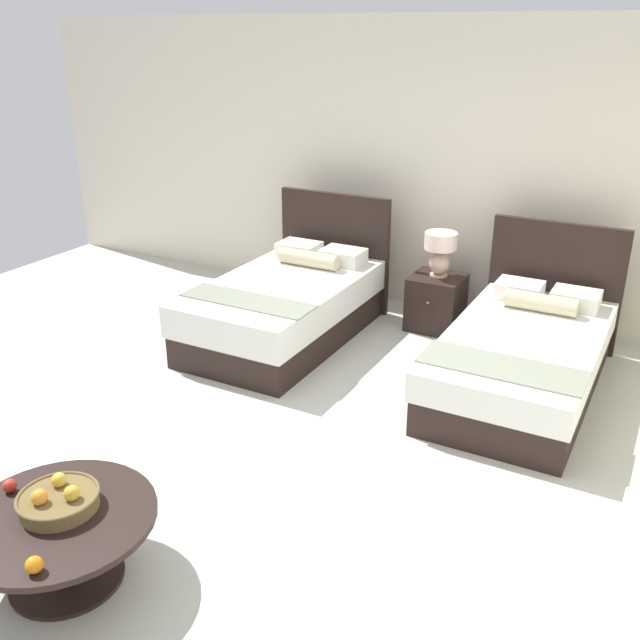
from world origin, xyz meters
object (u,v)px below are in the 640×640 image
at_px(table_lamp, 440,249).
at_px(bed_near_window, 287,304).
at_px(loose_apple, 10,486).
at_px(bed_near_corner, 524,355).
at_px(loose_orange, 34,565).
at_px(coffee_table, 60,533).
at_px(fruit_bowl, 58,500).
at_px(nightstand, 436,302).

bearing_deg(table_lamp, bed_near_window, -142.86).
xyz_separation_m(table_lamp, loose_apple, (-0.93, -4.08, -0.34)).
relative_size(bed_near_corner, loose_orange, 26.56).
height_order(bed_near_corner, table_lamp, bed_near_corner).
distance_m(bed_near_window, coffee_table, 3.30).
relative_size(bed_near_window, fruit_bowl, 4.96).
height_order(nightstand, fruit_bowl, fruit_bowl).
bearing_deg(fruit_bowl, bed_near_corner, 63.22).
bearing_deg(table_lamp, bed_near_corner, -39.94).
xyz_separation_m(bed_near_corner, table_lamp, (-1.02, 0.85, 0.49)).
distance_m(coffee_table, loose_apple, 0.40).
relative_size(coffee_table, loose_apple, 13.54).
relative_size(bed_near_corner, coffee_table, 2.15).
height_order(bed_near_window, table_lamp, bed_near_window).
bearing_deg(bed_near_corner, bed_near_window, -179.79).
height_order(bed_near_window, fruit_bowl, bed_near_window).
distance_m(nightstand, table_lamp, 0.52).
bearing_deg(bed_near_corner, nightstand, 140.73).
distance_m(bed_near_window, fruit_bowl, 3.24).
bearing_deg(loose_orange, loose_apple, 148.84).
bearing_deg(loose_orange, fruit_bowl, 123.84).
relative_size(nightstand, loose_apple, 7.07).
height_order(bed_near_corner, loose_apple, bed_near_corner).
bearing_deg(loose_orange, bed_near_corner, 69.16).
bearing_deg(bed_near_corner, loose_orange, -110.84).
xyz_separation_m(loose_apple, loose_orange, (0.59, -0.36, 0.00)).
distance_m(bed_near_window, bed_near_corner, 2.16).
relative_size(bed_near_corner, table_lamp, 5.11).
distance_m(bed_near_corner, loose_orange, 3.84).
distance_m(bed_near_corner, table_lamp, 1.42).
height_order(bed_near_corner, loose_orange, bed_near_corner).
bearing_deg(table_lamp, loose_orange, -94.43).
distance_m(nightstand, loose_apple, 4.17).
bearing_deg(fruit_bowl, loose_orange, -56.16).
height_order(table_lamp, fruit_bowl, table_lamp).
bearing_deg(bed_near_window, nightstand, 36.50).
xyz_separation_m(bed_near_corner, coffee_table, (-1.59, -3.25, 0.01)).
bearing_deg(loose_orange, coffee_table, 124.15).
bearing_deg(bed_near_window, loose_orange, -77.46).
relative_size(bed_near_window, loose_orange, 25.51).
distance_m(bed_near_window, table_lamp, 1.50).
bearing_deg(loose_apple, loose_orange, -31.16).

